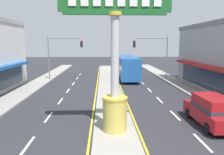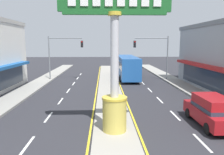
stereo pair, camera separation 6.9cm
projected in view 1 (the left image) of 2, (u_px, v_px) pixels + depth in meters
name	position (u px, v px, depth m)	size (l,w,h in m)	color
median_strip	(109.00, 90.00, 24.39)	(2.50, 52.00, 0.14)	gray
sidewalk_left	(20.00, 94.00, 22.03)	(2.43, 60.00, 0.18)	gray
sidewalk_right	(196.00, 93.00, 22.79)	(2.43, 60.00, 0.18)	gray
lane_markings	(109.00, 93.00, 23.06)	(9.24, 52.00, 0.01)	silver
district_sign	(115.00, 70.00, 12.26)	(6.09, 1.46, 8.05)	gold
traffic_light_left_side	(61.00, 50.00, 30.54)	(4.86, 0.46, 6.20)	slate
traffic_light_right_side	(155.00, 50.00, 30.19)	(4.86, 0.46, 6.20)	slate
suv_near_right_lane	(212.00, 110.00, 13.82)	(1.98, 4.61, 1.90)	maroon
bus_near_left_lane	(127.00, 66.00, 32.68)	(2.61, 11.21, 3.26)	#1E5199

